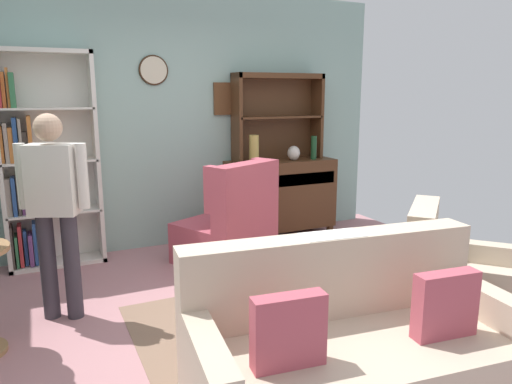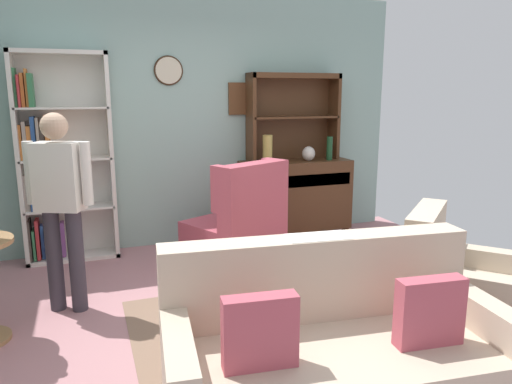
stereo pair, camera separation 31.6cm
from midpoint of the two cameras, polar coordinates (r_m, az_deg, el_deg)
ground_plane at (r=3.78m, az=-2.57°, el=-15.12°), size 5.40×4.60×0.02m
wall_back at (r=5.41m, az=-11.47°, el=8.43°), size 5.00×0.09×2.80m
area_rug at (r=3.61m, az=2.39°, el=-16.27°), size 2.24×1.89×0.01m
bookshelf at (r=5.11m, az=-25.99°, el=2.73°), size 0.90×0.30×2.10m
sideboard at (r=5.69m, az=1.40°, el=-0.28°), size 1.30×0.45×0.92m
sideboard_hutch at (r=5.66m, az=0.95°, el=10.38°), size 1.10×0.26×1.00m
vase_tall at (r=5.36m, az=-1.94°, el=5.14°), size 0.11×0.11×0.32m
vase_round at (r=5.61m, az=2.92°, el=4.66°), size 0.15×0.15×0.17m
bottle_wine at (r=5.71m, az=5.35°, el=5.30°), size 0.07×0.07×0.28m
couch_floral at (r=2.77m, az=8.03°, el=-18.47°), size 1.88×1.05×0.90m
armchair_floral at (r=3.86m, az=20.55°, el=-10.43°), size 1.08×1.08×0.88m
wingback_chair at (r=4.78m, az=-4.98°, el=-4.24°), size 1.05×1.06×1.05m
person_reading at (r=3.87m, az=-25.15°, el=-1.19°), size 0.51×0.32×1.56m
coffee_table at (r=3.42m, az=2.70°, el=-11.42°), size 0.80×0.50×0.42m
book_stack at (r=3.46m, az=2.88°, el=-8.91°), size 0.21×0.16×0.11m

